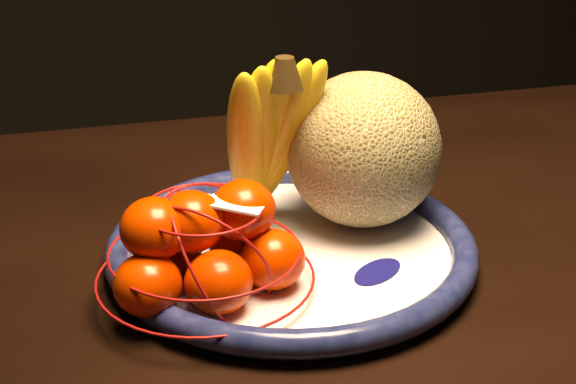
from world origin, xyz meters
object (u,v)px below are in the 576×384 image
object	(u,v)px
cantaloupe	(363,150)
banana_bunch	(266,133)
dining_table	(273,332)
fruit_bowl	(291,249)
mandarin_bag	(205,248)

from	to	relation	value
cantaloupe	banana_bunch	xyz separation A→B (m)	(-0.09, 0.02, 0.02)
dining_table	fruit_bowl	distance (m)	0.09
banana_bunch	mandarin_bag	size ratio (longest dim) A/B	0.95
dining_table	banana_bunch	distance (m)	0.20
cantaloupe	mandarin_bag	distance (m)	0.20
banana_bunch	cantaloupe	bearing A→B (deg)	-22.24
cantaloupe	mandarin_bag	bearing A→B (deg)	-156.85
cantaloupe	dining_table	bearing A→B (deg)	-161.10
cantaloupe	banana_bunch	size ratio (longest dim) A/B	0.78
cantaloupe	fruit_bowl	bearing A→B (deg)	-158.00
fruit_bowl	dining_table	bearing A→B (deg)	-176.28
fruit_bowl	mandarin_bag	world-z (taller)	mandarin_bag
dining_table	banana_bunch	xyz separation A→B (m)	(0.01, 0.06, 0.19)
cantaloupe	mandarin_bag	world-z (taller)	cantaloupe
banana_bunch	mandarin_bag	distance (m)	0.15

